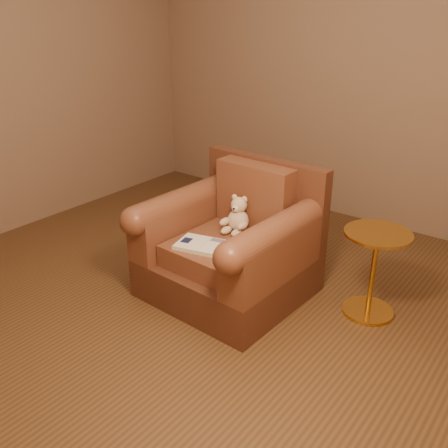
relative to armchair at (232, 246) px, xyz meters
The scene contains 6 objects.
floor 0.47m from the armchair, 147.50° to the right, with size 4.00×4.00×0.00m, color brown.
room 1.39m from the armchair, 147.50° to the right, with size 4.02×4.02×2.71m.
armchair is the anchor object (origin of this frame).
teddy_bear 0.20m from the armchair, 104.65° to the left, with size 0.20×0.22×0.27m.
guidebook 0.28m from the armchair, 96.86° to the right, with size 0.42×0.31×0.03m.
side_table 0.97m from the armchair, 19.49° to the left, with size 0.43×0.43×0.60m.
Camera 1 is at (2.14, -2.38, 1.94)m, focal length 40.00 mm.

